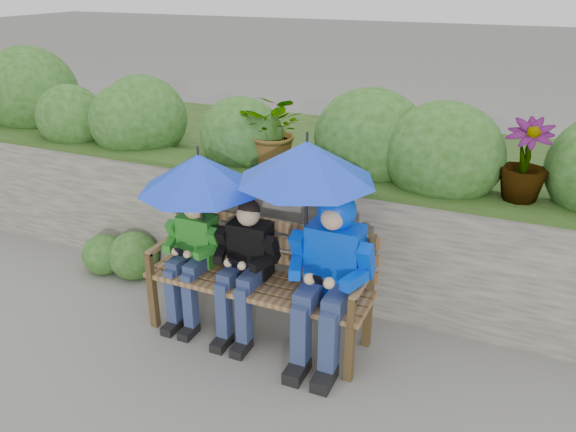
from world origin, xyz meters
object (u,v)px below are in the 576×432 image
at_px(boy_left, 192,252).
at_px(park_bench, 261,272).
at_px(boy_right, 330,267).
at_px(umbrella_right, 307,162).
at_px(boy_middle, 245,262).
at_px(umbrella_left, 199,172).

bearing_deg(boy_left, park_bench, 6.93).
bearing_deg(boy_right, park_bench, 172.59).
distance_m(park_bench, umbrella_right, 0.96).
bearing_deg(park_bench, boy_right, -7.41).
relative_size(boy_right, umbrella_right, 1.29).
distance_m(boy_left, umbrella_right, 1.21).
bearing_deg(boy_middle, umbrella_right, 6.65).
bearing_deg(umbrella_right, boy_middle, -173.35).
distance_m(park_bench, boy_right, 0.59).
bearing_deg(boy_middle, park_bench, 36.57).
distance_m(boy_middle, boy_right, 0.65).
distance_m(umbrella_left, umbrella_right, 0.83).
bearing_deg(boy_right, boy_middle, 179.89).
bearing_deg(umbrella_right, boy_right, -15.08).
bearing_deg(park_bench, umbrella_left, -177.01).
relative_size(park_bench, boy_right, 1.40).
bearing_deg(boy_left, boy_middle, -0.49).
bearing_deg(umbrella_left, park_bench, 2.99).
xyz_separation_m(boy_middle, boy_right, (0.64, -0.00, 0.11)).
bearing_deg(umbrella_right, park_bench, 177.04).
distance_m(park_bench, boy_middle, 0.15).
distance_m(boy_middle, umbrella_left, 0.72).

